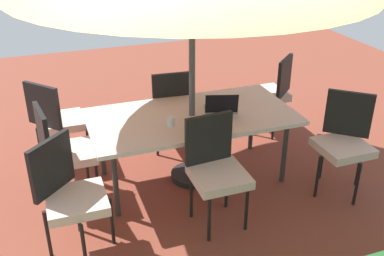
{
  "coord_description": "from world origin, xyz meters",
  "views": [
    {
      "loc": [
        1.35,
        3.77,
        2.58
      ],
      "look_at": [
        0.0,
        0.0,
        0.58
      ],
      "focal_mm": 42.27,
      "sensor_mm": 36.0,
      "label": 1
    }
  ],
  "objects_px": {
    "chair_south": "(170,105)",
    "chair_southwest": "(271,90)",
    "cup": "(171,121)",
    "chair_northwest": "(344,139)",
    "chair_east": "(63,149)",
    "chair_southeast": "(56,119)",
    "chair_northeast": "(70,192)",
    "chair_north": "(216,167)",
    "dining_table": "(192,119)",
    "laptop": "(221,107)"
  },
  "relations": [
    {
      "from": "chair_south",
      "to": "chair_southwest",
      "type": "height_order",
      "value": "same"
    },
    {
      "from": "cup",
      "to": "chair_northwest",
      "type": "bearing_deg",
      "value": 162.49
    },
    {
      "from": "chair_east",
      "to": "chair_southeast",
      "type": "distance_m",
      "value": 0.7
    },
    {
      "from": "chair_east",
      "to": "chair_northwest",
      "type": "bearing_deg",
      "value": -113.5
    },
    {
      "from": "chair_south",
      "to": "cup",
      "type": "height_order",
      "value": "chair_south"
    },
    {
      "from": "chair_northeast",
      "to": "chair_southwest",
      "type": "height_order",
      "value": "same"
    },
    {
      "from": "chair_south",
      "to": "chair_north",
      "type": "height_order",
      "value": "same"
    },
    {
      "from": "chair_southwest",
      "to": "cup",
      "type": "height_order",
      "value": "chair_southwest"
    },
    {
      "from": "chair_north",
      "to": "chair_northeast",
      "type": "xyz_separation_m",
      "value": [
        1.22,
        -0.03,
        0.0
      ]
    },
    {
      "from": "chair_southwest",
      "to": "chair_south",
      "type": "bearing_deg",
      "value": -42.33
    },
    {
      "from": "chair_east",
      "to": "chair_northeast",
      "type": "height_order",
      "value": "same"
    },
    {
      "from": "chair_southwest",
      "to": "chair_northwest",
      "type": "bearing_deg",
      "value": 49.57
    },
    {
      "from": "cup",
      "to": "chair_southeast",
      "type": "bearing_deg",
      "value": -42.4
    },
    {
      "from": "chair_east",
      "to": "dining_table",
      "type": "bearing_deg",
      "value": -99.97
    },
    {
      "from": "chair_southwest",
      "to": "cup",
      "type": "bearing_deg",
      "value": -13.84
    },
    {
      "from": "dining_table",
      "to": "laptop",
      "type": "bearing_deg",
      "value": 174.76
    },
    {
      "from": "chair_east",
      "to": "chair_southeast",
      "type": "xyz_separation_m",
      "value": [
        0.0,
        -0.7,
        0.0
      ]
    },
    {
      "from": "laptop",
      "to": "chair_north",
      "type": "bearing_deg",
      "value": 81.6
    },
    {
      "from": "laptop",
      "to": "chair_southeast",
      "type": "bearing_deg",
      "value": -9.15
    },
    {
      "from": "chair_southeast",
      "to": "chair_northeast",
      "type": "height_order",
      "value": "same"
    },
    {
      "from": "chair_northwest",
      "to": "cup",
      "type": "height_order",
      "value": "chair_northwest"
    },
    {
      "from": "dining_table",
      "to": "laptop",
      "type": "distance_m",
      "value": 0.31
    },
    {
      "from": "chair_south",
      "to": "chair_northeast",
      "type": "bearing_deg",
      "value": 52.33
    },
    {
      "from": "chair_north",
      "to": "laptop",
      "type": "height_order",
      "value": "chair_north"
    },
    {
      "from": "dining_table",
      "to": "chair_north",
      "type": "bearing_deg",
      "value": 86.93
    },
    {
      "from": "chair_southeast",
      "to": "chair_northeast",
      "type": "relative_size",
      "value": 1.0
    },
    {
      "from": "chair_southeast",
      "to": "chair_south",
      "type": "xyz_separation_m",
      "value": [
        -1.23,
        0.07,
        0.0
      ]
    },
    {
      "from": "chair_northwest",
      "to": "chair_southwest",
      "type": "distance_m",
      "value": 1.34
    },
    {
      "from": "chair_northwest",
      "to": "chair_south",
      "type": "xyz_separation_m",
      "value": [
        1.34,
        -1.33,
        0.0
      ]
    },
    {
      "from": "chair_northwest",
      "to": "chair_northeast",
      "type": "xyz_separation_m",
      "value": [
        2.58,
        0.03,
        0.0
      ]
    },
    {
      "from": "chair_northwest",
      "to": "chair_north",
      "type": "height_order",
      "value": "same"
    },
    {
      "from": "chair_east",
      "to": "laptop",
      "type": "relative_size",
      "value": 2.59
    },
    {
      "from": "chair_southwest",
      "to": "chair_north",
      "type": "bearing_deg",
      "value": 4.35
    },
    {
      "from": "chair_northeast",
      "to": "chair_east",
      "type": "bearing_deg",
      "value": 45.01
    },
    {
      "from": "chair_north",
      "to": "cup",
      "type": "xyz_separation_m",
      "value": [
        0.23,
        -0.56,
        0.22
      ]
    },
    {
      "from": "laptop",
      "to": "cup",
      "type": "relative_size",
      "value": 4.19
    },
    {
      "from": "chair_southeast",
      "to": "cup",
      "type": "distance_m",
      "value": 1.35
    },
    {
      "from": "chair_south",
      "to": "chair_northeast",
      "type": "height_order",
      "value": "same"
    },
    {
      "from": "chair_southeast",
      "to": "chair_southwest",
      "type": "relative_size",
      "value": 1.0
    },
    {
      "from": "dining_table",
      "to": "chair_northwest",
      "type": "bearing_deg",
      "value": 153.28
    },
    {
      "from": "chair_south",
      "to": "laptop",
      "type": "height_order",
      "value": "chair_south"
    },
    {
      "from": "chair_southeast",
      "to": "chair_north",
      "type": "distance_m",
      "value": 1.89
    },
    {
      "from": "chair_north",
      "to": "cup",
      "type": "relative_size",
      "value": 10.87
    },
    {
      "from": "chair_northwest",
      "to": "chair_southwest",
      "type": "bearing_deg",
      "value": 133.34
    },
    {
      "from": "chair_east",
      "to": "chair_northwest",
      "type": "height_order",
      "value": "same"
    },
    {
      "from": "chair_south",
      "to": "chair_north",
      "type": "xyz_separation_m",
      "value": [
        0.02,
        1.39,
        0.0
      ]
    },
    {
      "from": "chair_southeast",
      "to": "cup",
      "type": "height_order",
      "value": "chair_southeast"
    },
    {
      "from": "chair_northwest",
      "to": "laptop",
      "type": "height_order",
      "value": "chair_northwest"
    },
    {
      "from": "dining_table",
      "to": "chair_north",
      "type": "xyz_separation_m",
      "value": [
        0.04,
        0.72,
        -0.12
      ]
    },
    {
      "from": "chair_northwest",
      "to": "chair_southeast",
      "type": "bearing_deg",
      "value": -167.75
    }
  ]
}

